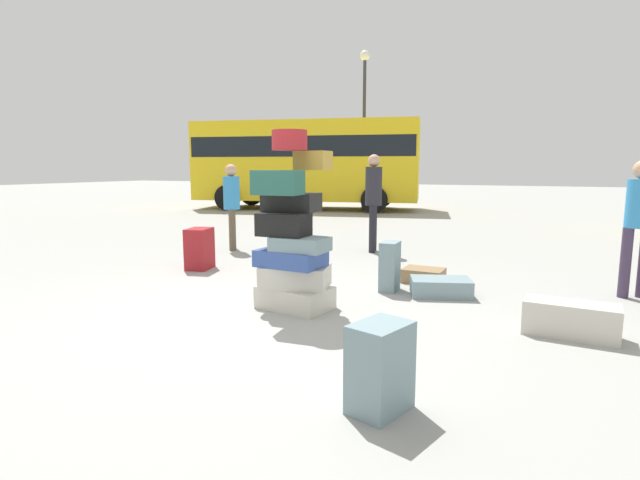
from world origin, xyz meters
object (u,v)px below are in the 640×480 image
at_px(suitcase_slate_right_side, 390,266).
at_px(person_passerby_in_red, 373,194).
at_px(suitcase_slate_foreground_near, 380,368).
at_px(person_tourist_with_camera, 232,199).
at_px(suitcase_cream_left_side, 571,319).
at_px(suitcase_slate_foreground_far, 441,287).
at_px(lamp_post, 364,106).
at_px(person_bearded_onlooker, 639,216).
at_px(suitcase_maroon_white_trunk, 200,249).
at_px(parked_bus, 307,159).
at_px(suitcase_brown_behind_tower, 423,275).
at_px(suitcase_tower, 292,242).

xyz_separation_m(suitcase_slate_right_side, person_passerby_in_red, (-1.09, 2.66, 0.74)).
bearing_deg(suitcase_slate_foreground_near, suitcase_slate_right_side, 122.69).
bearing_deg(person_tourist_with_camera, suitcase_cream_left_side, 31.72).
bearing_deg(person_passerby_in_red, suitcase_slate_foreground_far, 20.84).
xyz_separation_m(person_tourist_with_camera, lamp_post, (-0.86, 9.87, 2.81)).
distance_m(person_bearded_onlooker, person_passerby_in_red, 4.20).
distance_m(suitcase_slate_foreground_near, lamp_post, 15.95).
height_order(person_tourist_with_camera, lamp_post, lamp_post).
distance_m(suitcase_maroon_white_trunk, person_bearded_onlooker, 5.81).
relative_size(suitcase_slate_foreground_far, parked_bus, 0.08).
bearing_deg(suitcase_slate_foreground_far, suitcase_cream_left_side, -54.09).
bearing_deg(suitcase_brown_behind_tower, person_tourist_with_camera, 165.53).
relative_size(suitcase_slate_foreground_far, suitcase_slate_foreground_near, 1.22).
bearing_deg(suitcase_cream_left_side, suitcase_slate_right_side, 159.40).
bearing_deg(suitcase_tower, person_tourist_with_camera, 133.15).
bearing_deg(suitcase_cream_left_side, person_passerby_in_red, 135.16).
bearing_deg(suitcase_slate_right_side, suitcase_tower, -123.39).
xyz_separation_m(suitcase_tower, person_tourist_with_camera, (-2.81, 3.00, 0.20)).
height_order(suitcase_slate_right_side, person_bearded_onlooker, person_bearded_onlooker).
xyz_separation_m(suitcase_brown_behind_tower, parked_bus, (-6.53, 10.00, 1.74)).
xyz_separation_m(suitcase_brown_behind_tower, lamp_post, (-4.70, 11.04, 3.66)).
xyz_separation_m(suitcase_maroon_white_trunk, person_bearded_onlooker, (5.72, 0.75, 0.66)).
distance_m(suitcase_tower, suitcase_cream_left_side, 2.79).
xyz_separation_m(suitcase_brown_behind_tower, suitcase_slate_foreground_far, (0.34, -0.62, 0.01)).
relative_size(suitcase_slate_foreground_far, person_bearded_onlooker, 0.43).
distance_m(suitcase_slate_foreground_near, parked_bus, 15.41).
height_order(suitcase_cream_left_side, parked_bus, parked_bus).
relative_size(parked_bus, lamp_post, 1.48).
relative_size(suitcase_maroon_white_trunk, lamp_post, 0.11).
distance_m(person_tourist_with_camera, parked_bus, 9.27).
xyz_separation_m(suitcase_slate_foreground_near, lamp_post, (-5.21, 14.67, 3.47)).
xyz_separation_m(suitcase_cream_left_side, person_bearded_onlooker, (0.74, 1.81, 0.81)).
bearing_deg(parked_bus, lamp_post, 17.84).
height_order(person_tourist_with_camera, person_passerby_in_red, person_passerby_in_red).
height_order(suitcase_tower, suitcase_slate_foreground_near, suitcase_tower).
xyz_separation_m(suitcase_slate_right_side, suitcase_slate_foreground_near, (0.80, -2.99, -0.02)).
relative_size(suitcase_brown_behind_tower, suitcase_slate_foreground_far, 0.75).
bearing_deg(parked_bus, suitcase_slate_foreground_near, -74.54).
bearing_deg(suitcase_slate_foreground_near, lamp_post, 127.22).
bearing_deg(parked_bus, person_bearded_onlooker, -59.34).
relative_size(suitcase_slate_right_side, parked_bus, 0.07).
bearing_deg(suitcase_tower, suitcase_cream_left_side, 5.35).
height_order(suitcase_slate_foreground_near, person_passerby_in_red, person_passerby_in_red).
bearing_deg(suitcase_slate_foreground_far, parked_bus, 104.21).
height_order(suitcase_maroon_white_trunk, suitcase_slate_foreground_far, suitcase_maroon_white_trunk).
bearing_deg(suitcase_slate_foreground_far, person_passerby_in_red, 104.32).
distance_m(suitcase_brown_behind_tower, parked_bus, 12.06).
height_order(suitcase_brown_behind_tower, lamp_post, lamp_post).
height_order(suitcase_brown_behind_tower, suitcase_maroon_white_trunk, suitcase_maroon_white_trunk).
bearing_deg(parked_bus, suitcase_cream_left_side, -66.50).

